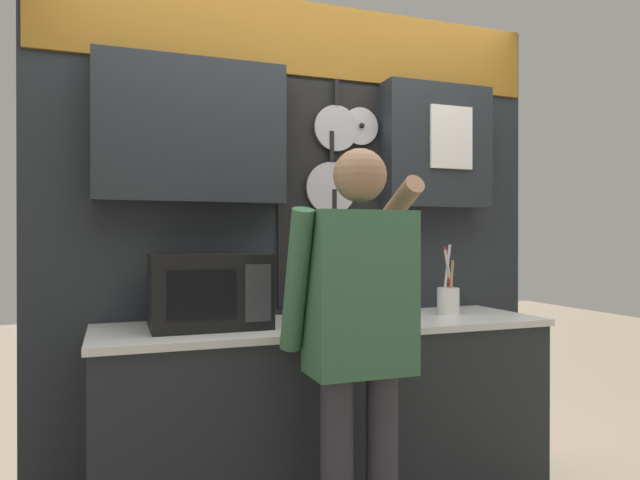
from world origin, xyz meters
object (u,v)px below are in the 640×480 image
Objects in this scene: person at (359,328)px; microwave at (209,291)px; utensil_crock at (448,298)px; knife_block at (333,301)px.

microwave is at bearing 129.88° from person.
person is at bearing -50.12° from microwave.
person is (0.46, -0.55, -0.10)m from microwave.
utensil_crock is 0.22× the size of person.
person is at bearing -101.82° from knife_block.
knife_block is 0.56m from person.
microwave is at bearing -179.95° from knife_block.
microwave is 0.31× the size of person.
person is (-0.74, -0.55, -0.03)m from utensil_crock.
knife_block is at bearing 78.18° from person.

